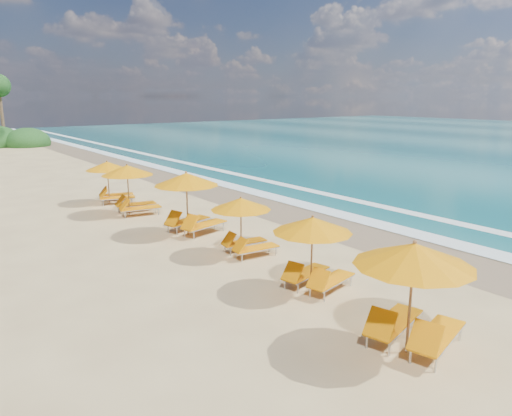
% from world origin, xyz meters
% --- Properties ---
extents(ground, '(160.00, 160.00, 0.00)m').
position_xyz_m(ground, '(0.00, 0.00, 0.00)').
color(ground, tan).
rests_on(ground, ground).
extents(wet_sand, '(4.00, 160.00, 0.01)m').
position_xyz_m(wet_sand, '(4.00, 0.00, 0.01)').
color(wet_sand, '#836A4E').
rests_on(wet_sand, ground).
extents(surf_foam, '(4.00, 160.00, 0.01)m').
position_xyz_m(surf_foam, '(6.70, 0.00, 0.03)').
color(surf_foam, white).
rests_on(surf_foam, ground).
extents(station_0, '(3.26, 3.15, 2.64)m').
position_xyz_m(station_0, '(-2.61, -9.27, 1.48)').
color(station_0, olive).
rests_on(station_0, ground).
extents(station_1, '(2.85, 2.74, 2.34)m').
position_xyz_m(station_1, '(-1.98, -5.49, 1.31)').
color(station_1, olive).
rests_on(station_1, ground).
extents(station_2, '(2.51, 2.36, 2.19)m').
position_xyz_m(station_2, '(-1.72, -1.63, 1.23)').
color(station_2, olive).
rests_on(station_2, ground).
extents(station_3, '(3.27, 3.15, 2.67)m').
position_xyz_m(station_3, '(-1.88, 1.99, 1.49)').
color(station_3, olive).
rests_on(station_3, ground).
extents(station_4, '(2.98, 2.84, 2.49)m').
position_xyz_m(station_4, '(-2.47, 6.64, 1.40)').
color(station_4, olive).
rests_on(station_4, ground).
extents(station_5, '(2.91, 2.84, 2.30)m').
position_xyz_m(station_5, '(-2.32, 9.77, 1.29)').
color(station_5, olive).
rests_on(station_5, ground).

